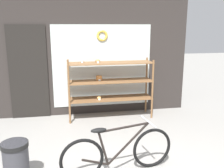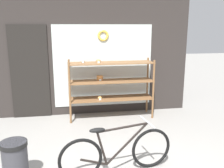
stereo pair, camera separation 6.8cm
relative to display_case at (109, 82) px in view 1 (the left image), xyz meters
name	(u,v)px [view 1 (the left image)]	position (x,y,z in m)	size (l,w,h in m)	color
storefront_facade	(91,47)	(-0.36, 0.38, 0.76)	(4.51, 0.13, 3.29)	#2D2826
display_case	(109,82)	(0.00, 0.00, 0.00)	(1.89, 0.49, 1.35)	brown
bicycle	(118,152)	(-0.27, -2.26, -0.50)	(1.66, 0.46, 0.74)	black
trash_bin	(16,161)	(-1.65, -2.23, -0.52)	(0.35, 0.35, 0.58)	#38383D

